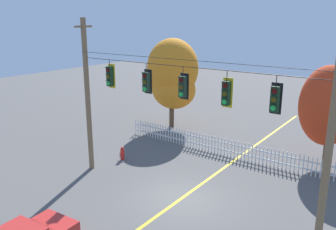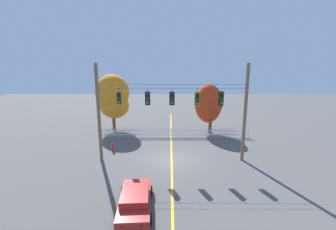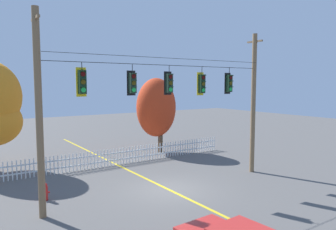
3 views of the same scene
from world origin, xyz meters
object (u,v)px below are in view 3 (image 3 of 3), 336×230
at_px(traffic_signal_eastbound_side, 169,83).
at_px(traffic_signal_northbound_secondary, 229,83).
at_px(traffic_signal_southbound_primary, 202,84).
at_px(traffic_signal_northbound_primary, 82,82).
at_px(autumn_maple_mid, 156,108).
at_px(fire_hydrant, 45,192).
at_px(traffic_signal_westbound_side, 132,83).

height_order(traffic_signal_eastbound_side, traffic_signal_northbound_secondary, same).
bearing_deg(traffic_signal_southbound_primary, traffic_signal_eastbound_side, -179.98).
height_order(traffic_signal_northbound_primary, traffic_signal_northbound_secondary, same).
distance_m(traffic_signal_northbound_primary, autumn_maple_mid, 12.12).
xyz_separation_m(traffic_signal_southbound_primary, autumn_maple_mid, (2.29, 8.19, -1.85)).
bearing_deg(traffic_signal_southbound_primary, traffic_signal_northbound_secondary, -0.01).
bearing_deg(fire_hydrant, autumn_maple_mid, 32.36).
bearing_deg(fire_hydrant, traffic_signal_westbound_side, -28.56).
bearing_deg(autumn_maple_mid, traffic_signal_southbound_primary, -105.62).
relative_size(traffic_signal_northbound_primary, autumn_maple_mid, 0.25).
bearing_deg(autumn_maple_mid, traffic_signal_westbound_side, -127.90).
bearing_deg(traffic_signal_eastbound_side, autumn_maple_mid, 61.98).
xyz_separation_m(traffic_signal_eastbound_side, autumn_maple_mid, (4.36, 8.19, -1.89)).
bearing_deg(traffic_signal_northbound_primary, traffic_signal_westbound_side, -0.02).
relative_size(traffic_signal_southbound_primary, fire_hydrant, 1.87).
relative_size(traffic_signal_eastbound_side, fire_hydrant, 1.79).
distance_m(traffic_signal_eastbound_side, autumn_maple_mid, 9.47).
relative_size(traffic_signal_westbound_side, fire_hydrant, 1.78).
bearing_deg(autumn_maple_mid, traffic_signal_northbound_primary, -136.78).
bearing_deg(traffic_signal_northbound_secondary, fire_hydrant, 168.69).
xyz_separation_m(traffic_signal_northbound_secondary, fire_hydrant, (-9.58, 1.92, -4.95)).
distance_m(traffic_signal_westbound_side, fire_hydrant, 6.38).
relative_size(traffic_signal_northbound_primary, traffic_signal_northbound_secondary, 0.98).
distance_m(traffic_signal_eastbound_side, traffic_signal_northbound_secondary, 4.04).
bearing_deg(traffic_signal_westbound_side, traffic_signal_eastbound_side, 0.00).
relative_size(traffic_signal_westbound_side, traffic_signal_northbound_secondary, 0.98).
distance_m(traffic_signal_westbound_side, autumn_maple_mid, 10.55).
bearing_deg(fire_hydrant, traffic_signal_southbound_primary, -14.14).
relative_size(traffic_signal_northbound_secondary, autumn_maple_mid, 0.25).
xyz_separation_m(traffic_signal_westbound_side, traffic_signal_southbound_primary, (4.09, 0.00, -0.03)).
relative_size(traffic_signal_westbound_side, traffic_signal_eastbound_side, 1.00).
height_order(traffic_signal_eastbound_side, fire_hydrant, traffic_signal_eastbound_side).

